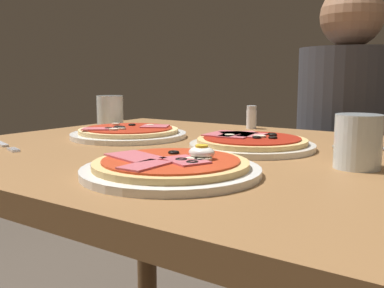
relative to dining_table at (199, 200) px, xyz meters
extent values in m
cube|color=olive|center=(0.00, 0.00, 0.10)|extent=(1.09, 0.89, 0.04)
cylinder|color=brown|center=(-0.49, 0.39, -0.27)|extent=(0.07, 0.07, 0.70)
cylinder|color=white|center=(0.11, -0.24, 0.12)|extent=(0.28, 0.28, 0.01)
cylinder|color=#DBB26B|center=(0.11, -0.24, 0.13)|extent=(0.25, 0.25, 0.01)
cylinder|color=red|center=(0.11, -0.24, 0.14)|extent=(0.22, 0.22, 0.00)
torus|color=black|center=(0.13, -0.24, 0.14)|extent=(0.02, 0.02, 0.00)
torus|color=black|center=(0.15, -0.23, 0.14)|extent=(0.02, 0.02, 0.00)
torus|color=black|center=(0.08, -0.20, 0.14)|extent=(0.02, 0.02, 0.00)
torus|color=black|center=(0.16, -0.25, 0.14)|extent=(0.02, 0.02, 0.00)
cube|color=#C65B66|center=(0.14, -0.24, 0.14)|extent=(0.09, 0.08, 0.00)
cube|color=#C65B66|center=(0.05, -0.26, 0.14)|extent=(0.11, 0.08, 0.00)
cube|color=#C65B66|center=(0.11, -0.31, 0.14)|extent=(0.04, 0.08, 0.00)
cylinder|color=beige|center=(0.15, -0.21, 0.14)|extent=(0.02, 0.02, 0.00)
cylinder|color=beige|center=(0.15, -0.22, 0.14)|extent=(0.03, 0.03, 0.00)
cylinder|color=beige|center=(0.14, -0.23, 0.14)|extent=(0.02, 0.02, 0.00)
ellipsoid|color=white|center=(0.14, -0.21, 0.15)|extent=(0.04, 0.03, 0.02)
cylinder|color=yellow|center=(0.14, -0.21, 0.16)|extent=(0.02, 0.02, 0.00)
cylinder|color=white|center=(-0.24, 0.04, 0.12)|extent=(0.29, 0.29, 0.01)
cylinder|color=#E5C17F|center=(-0.24, 0.04, 0.13)|extent=(0.25, 0.25, 0.01)
cylinder|color=#B72D19|center=(-0.24, 0.04, 0.14)|extent=(0.22, 0.22, 0.00)
torus|color=black|center=(-0.26, 0.03, 0.14)|extent=(0.02, 0.02, 0.00)
torus|color=black|center=(-0.25, 0.01, 0.14)|extent=(0.02, 0.02, 0.00)
torus|color=black|center=(-0.26, -0.02, 0.14)|extent=(0.02, 0.02, 0.00)
torus|color=black|center=(-0.23, 0.01, 0.14)|extent=(0.02, 0.02, 0.00)
torus|color=black|center=(-0.25, 0.02, 0.14)|extent=(0.02, 0.02, 0.00)
torus|color=black|center=(-0.26, 0.08, 0.14)|extent=(0.02, 0.02, 0.00)
cube|color=#C65B66|center=(-0.27, -0.03, 0.14)|extent=(0.09, 0.09, 0.00)
cube|color=#C65B66|center=(-0.20, 0.09, 0.14)|extent=(0.09, 0.09, 0.00)
cylinder|color=beige|center=(-0.23, -0.02, 0.14)|extent=(0.02, 0.02, 0.00)
cylinder|color=beige|center=(-0.31, 0.07, 0.14)|extent=(0.02, 0.02, 0.00)
cylinder|color=beige|center=(-0.23, 0.00, 0.14)|extent=(0.02, 0.02, 0.00)
cylinder|color=beige|center=(-0.22, 0.10, 0.14)|extent=(0.02, 0.02, 0.00)
cylinder|color=silver|center=(0.10, 0.06, 0.12)|extent=(0.27, 0.27, 0.01)
cylinder|color=#DBB26B|center=(0.10, 0.06, 0.13)|extent=(0.23, 0.23, 0.01)
cylinder|color=#A82314|center=(0.10, 0.06, 0.14)|extent=(0.21, 0.21, 0.00)
torus|color=black|center=(0.14, 0.06, 0.14)|extent=(0.02, 0.02, 0.00)
torus|color=black|center=(0.12, 0.11, 0.14)|extent=(0.02, 0.02, 0.00)
torus|color=black|center=(0.11, 0.05, 0.14)|extent=(0.02, 0.02, 0.00)
torus|color=black|center=(0.12, 0.11, 0.14)|extent=(0.02, 0.02, 0.00)
cube|color=#C65B66|center=(0.06, 0.06, 0.14)|extent=(0.07, 0.10, 0.00)
cube|color=#D16B70|center=(0.05, 0.09, 0.14)|extent=(0.09, 0.09, 0.00)
cube|color=#C65B66|center=(0.03, 0.06, 0.14)|extent=(0.07, 0.10, 0.00)
cube|color=#D16B70|center=(0.09, 0.08, 0.14)|extent=(0.06, 0.08, 0.00)
cylinder|color=beige|center=(0.05, 0.04, 0.14)|extent=(0.02, 0.02, 0.00)
cylinder|color=beige|center=(0.11, 0.07, 0.14)|extent=(0.03, 0.03, 0.00)
cylinder|color=silver|center=(-0.44, 0.18, 0.16)|extent=(0.08, 0.08, 0.09)
cylinder|color=silver|center=(-0.44, 0.18, 0.14)|extent=(0.07, 0.07, 0.05)
cylinder|color=silver|center=(0.33, -0.02, 0.16)|extent=(0.08, 0.08, 0.09)
cylinder|color=silver|center=(0.33, -0.02, 0.14)|extent=(0.07, 0.07, 0.04)
cube|color=silver|center=(-0.39, -0.22, 0.12)|extent=(0.08, 0.04, 0.00)
cube|color=silver|center=(-0.30, -0.25, 0.12)|extent=(0.04, 0.02, 0.00)
cube|color=silver|center=(-0.30, -0.25, 0.12)|extent=(0.04, 0.02, 0.00)
cube|color=silver|center=(-0.30, -0.24, 0.12)|extent=(0.04, 0.02, 0.00)
cube|color=silver|center=(-0.30, -0.24, 0.12)|extent=(0.04, 0.02, 0.00)
cube|color=silver|center=(0.29, 0.18, 0.12)|extent=(0.11, 0.05, 0.00)
cylinder|color=white|center=(-0.07, 0.39, 0.14)|extent=(0.03, 0.03, 0.05)
cylinder|color=silver|center=(-0.07, 0.39, 0.18)|extent=(0.03, 0.03, 0.01)
cylinder|color=black|center=(0.11, 0.71, -0.39)|extent=(0.29, 0.29, 0.46)
cylinder|color=#38383D|center=(0.11, 0.71, 0.10)|extent=(0.32, 0.32, 0.52)
sphere|color=#9E7051|center=(0.11, 0.71, 0.46)|extent=(0.20, 0.20, 0.20)
camera|label=1|loc=(0.52, -0.78, 0.27)|focal=41.70mm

